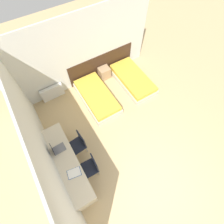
% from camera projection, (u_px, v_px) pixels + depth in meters
% --- Properties ---
extents(ground_plane, '(20.00, 20.00, 0.00)m').
position_uv_depth(ground_plane, '(158.00, 187.00, 4.92)').
color(ground_plane, tan).
extents(wall_back, '(5.23, 0.05, 2.70)m').
position_uv_depth(wall_back, '(79.00, 53.00, 5.69)').
color(wall_back, silver).
rests_on(wall_back, ground_plane).
extents(wall_left, '(0.05, 5.50, 2.70)m').
position_uv_depth(wall_left, '(40.00, 142.00, 4.16)').
color(wall_left, silver).
rests_on(wall_left, ground_plane).
extents(headboard_panel, '(2.64, 0.03, 0.95)m').
position_uv_depth(headboard_panel, '(101.00, 65.00, 6.62)').
color(headboard_panel, '#382316').
rests_on(headboard_panel, ground_plane).
extents(bed_near_window, '(0.99, 1.96, 0.37)m').
position_uv_depth(bed_near_window, '(97.00, 97.00, 6.25)').
color(bed_near_window, beige).
rests_on(bed_near_window, ground_plane).
extents(bed_near_door, '(0.99, 1.96, 0.37)m').
position_uv_depth(bed_near_door, '(133.00, 80.00, 6.65)').
color(bed_near_door, beige).
rests_on(bed_near_door, ground_plane).
extents(nightstand, '(0.41, 0.34, 0.47)m').
position_uv_depth(nightstand, '(104.00, 73.00, 6.74)').
color(nightstand, tan).
rests_on(nightstand, ground_plane).
extents(radiator, '(0.81, 0.12, 0.55)m').
position_uv_depth(radiator, '(52.00, 93.00, 6.22)').
color(radiator, silver).
rests_on(radiator, ground_plane).
extents(desk, '(0.54, 2.30, 0.77)m').
position_uv_depth(desk, '(68.00, 163.00, 4.64)').
color(desk, beige).
rests_on(desk, ground_plane).
extents(chair_near_laptop, '(0.47, 0.47, 0.94)m').
position_uv_depth(chair_near_laptop, '(78.00, 143.00, 5.02)').
color(chair_near_laptop, black).
rests_on(chair_near_laptop, ground_plane).
extents(chair_near_notebook, '(0.45, 0.45, 0.94)m').
position_uv_depth(chair_near_notebook, '(91.00, 166.00, 4.69)').
color(chair_near_notebook, black).
rests_on(chair_near_notebook, ground_plane).
extents(laptop, '(0.34, 0.25, 0.34)m').
position_uv_depth(laptop, '(57.00, 149.00, 4.60)').
color(laptop, slate).
rests_on(laptop, desk).
extents(open_notebook, '(0.37, 0.29, 0.02)m').
position_uv_depth(open_notebook, '(74.00, 173.00, 4.35)').
color(open_notebook, '#1E4793').
rests_on(open_notebook, desk).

